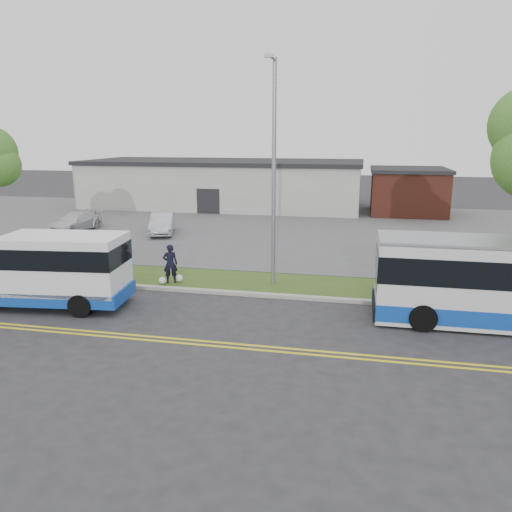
% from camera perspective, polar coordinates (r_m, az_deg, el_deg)
% --- Properties ---
extents(ground, '(140.00, 140.00, 0.00)m').
position_cam_1_polar(ground, '(20.52, -7.75, -5.04)').
color(ground, '#28282B').
rests_on(ground, ground).
extents(lane_line_north, '(70.00, 0.12, 0.01)m').
position_cam_1_polar(lane_line_north, '(17.18, -12.11, -8.97)').
color(lane_line_north, yellow).
rests_on(lane_line_north, ground).
extents(lane_line_south, '(70.00, 0.12, 0.01)m').
position_cam_1_polar(lane_line_south, '(16.93, -12.52, -9.34)').
color(lane_line_south, yellow).
rests_on(lane_line_south, ground).
extents(curb, '(80.00, 0.30, 0.15)m').
position_cam_1_polar(curb, '(21.48, -6.78, -3.95)').
color(curb, '#9E9B93').
rests_on(curb, ground).
extents(verge, '(80.00, 3.30, 0.10)m').
position_cam_1_polar(verge, '(23.13, -5.35, -2.71)').
color(verge, '#2F4617').
rests_on(verge, ground).
extents(parking_lot, '(80.00, 25.00, 0.10)m').
position_cam_1_polar(parking_lot, '(36.48, 1.23, 3.35)').
color(parking_lot, '#4C4C4F').
rests_on(parking_lot, ground).
extents(commercial_building, '(25.40, 10.40, 4.35)m').
position_cam_1_polar(commercial_building, '(47.22, -3.69, 8.26)').
color(commercial_building, '#9E9E99').
rests_on(commercial_building, ground).
extents(brick_wing, '(6.30, 7.30, 3.90)m').
position_cam_1_polar(brick_wing, '(44.67, 16.95, 7.12)').
color(brick_wing, brown).
rests_on(brick_wing, ground).
extents(streetlight_near, '(0.35, 1.53, 9.50)m').
position_cam_1_polar(streetlight_near, '(21.36, 2.03, 10.14)').
color(streetlight_near, gray).
rests_on(streetlight_near, verge).
extents(shuttle_bus, '(7.59, 3.19, 2.83)m').
position_cam_1_polar(shuttle_bus, '(20.94, -22.79, -1.31)').
color(shuttle_bus, '#0E3EA1').
rests_on(shuttle_bus, ground).
extents(pedestrian, '(0.75, 0.63, 1.77)m').
position_cam_1_polar(pedestrian, '(22.46, -9.77, -0.87)').
color(pedestrian, black).
rests_on(pedestrian, verge).
extents(parked_car_a, '(2.65, 4.43, 1.38)m').
position_cam_1_polar(parked_car_a, '(34.09, -10.67, 3.66)').
color(parked_car_a, '#AEB0B6').
rests_on(parked_car_a, parking_lot).
extents(parked_car_b, '(2.41, 4.60, 1.27)m').
position_cam_1_polar(parked_car_b, '(36.73, -19.98, 3.69)').
color(parked_car_b, silver).
rests_on(parked_car_b, parking_lot).
extents(grocery_bag_left, '(0.32, 0.32, 0.32)m').
position_cam_1_polar(grocery_bag_left, '(22.53, -10.64, -2.77)').
color(grocery_bag_left, white).
rests_on(grocery_bag_left, verge).
extents(grocery_bag_right, '(0.32, 0.32, 0.32)m').
position_cam_1_polar(grocery_bag_right, '(22.76, -8.76, -2.52)').
color(grocery_bag_right, white).
rests_on(grocery_bag_right, verge).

